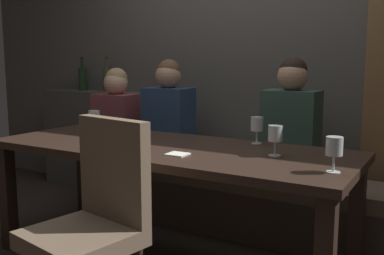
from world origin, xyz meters
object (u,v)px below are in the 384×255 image
object	(u,v)px
diner_far_end	(291,122)
wine_bottle_pale_label	(107,79)
chair_near_side	(96,213)
wine_glass_end_right	(275,134)
diner_redhead	(117,114)
wine_bottle_dark_red	(83,78)
banquette_bench	(220,198)
diner_bearded	(169,114)
wine_glass_center_front	(334,147)
wine_glass_far_left	(257,125)
wine_glass_near_right	(94,117)
dining_table	(168,160)
espresso_cup	(111,137)

from	to	relation	value
diner_far_end	wine_bottle_pale_label	size ratio (longest dim) A/B	2.50
chair_near_side	wine_glass_end_right	world-z (taller)	chair_near_side
wine_glass_end_right	diner_redhead	bearing A→B (deg)	158.22
wine_bottle_dark_red	banquette_bench	bearing A→B (deg)	-11.86
diner_bearded	wine_glass_center_front	world-z (taller)	diner_bearded
wine_bottle_dark_red	wine_bottle_pale_label	size ratio (longest dim) A/B	1.00
diner_redhead	wine_bottle_dark_red	size ratio (longest dim) A/B	2.25
wine_bottle_dark_red	wine_glass_far_left	world-z (taller)	wine_bottle_dark_red
diner_bearded	chair_near_side	bearing A→B (deg)	-69.10
wine_bottle_dark_red	wine_bottle_pale_label	distance (m)	0.31
chair_near_side	diner_bearded	bearing A→B (deg)	110.90
diner_bearded	wine_glass_near_right	distance (m)	0.64
wine_glass_center_front	wine_glass_far_left	bearing A→B (deg)	139.65
dining_table	diner_bearded	size ratio (longest dim) A/B	2.74
diner_bearded	wine_bottle_pale_label	world-z (taller)	wine_bottle_pale_label
chair_near_side	diner_redhead	xyz separation A→B (m)	(-1.07, 1.42, 0.24)
diner_redhead	diner_far_end	size ratio (longest dim) A/B	0.90
espresso_cup	diner_bearded	bearing A→B (deg)	94.86
banquette_bench	wine_glass_center_front	distance (m)	1.46
banquette_bench	espresso_cup	size ratio (longest dim) A/B	20.83
wine_glass_far_left	banquette_bench	bearing A→B (deg)	139.49
wine_bottle_pale_label	wine_glass_center_front	xyz separation A→B (m)	(2.39, -1.21, -0.21)
wine_glass_near_right	wine_glass_center_front	bearing A→B (deg)	-8.42
wine_glass_far_left	espresso_cup	xyz separation A→B (m)	(-0.82, -0.38, -0.09)
wine_glass_end_right	wine_glass_near_right	bearing A→B (deg)	178.20
banquette_bench	wine_glass_far_left	size ratio (longest dim) A/B	15.24
dining_table	wine_glass_center_front	bearing A→B (deg)	-8.73
dining_table	wine_bottle_dark_red	bearing A→B (deg)	148.13
diner_far_end	espresso_cup	world-z (taller)	diner_far_end
wine_bottle_dark_red	diner_far_end	bearing A→B (deg)	-8.93
chair_near_side	wine_glass_end_right	distance (m)	1.00
diner_bearded	diner_far_end	xyz separation A→B (m)	(0.98, 0.01, 0.01)
diner_redhead	diner_bearded	world-z (taller)	diner_bearded
dining_table	wine_glass_near_right	distance (m)	0.70
wine_glass_end_right	diner_far_end	bearing A→B (deg)	101.06
diner_far_end	wine_glass_near_right	size ratio (longest dim) A/B	4.98
diner_far_end	wine_glass_far_left	world-z (taller)	diner_far_end
diner_redhead	wine_glass_near_right	size ratio (longest dim) A/B	4.47
wine_glass_end_right	chair_near_side	bearing A→B (deg)	-126.08
wine_glass_center_front	wine_glass_far_left	xyz separation A→B (m)	(-0.57, 0.48, 0.00)
chair_near_side	wine_glass_end_right	size ratio (longest dim) A/B	5.98
chair_near_side	wine_bottle_dark_red	distance (m)	2.57
banquette_bench	wine_bottle_dark_red	bearing A→B (deg)	168.14
banquette_bench	diner_redhead	distance (m)	1.13
chair_near_side	wine_glass_center_front	size ratio (longest dim) A/B	5.98
diner_far_end	espresso_cup	size ratio (longest dim) A/B	6.80
dining_table	diner_redhead	bearing A→B (deg)	144.35
diner_far_end	diner_redhead	bearing A→B (deg)	-179.79
diner_redhead	wine_glass_near_right	bearing A→B (deg)	-62.55
wine_glass_center_front	wine_glass_near_right	bearing A→B (deg)	171.58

